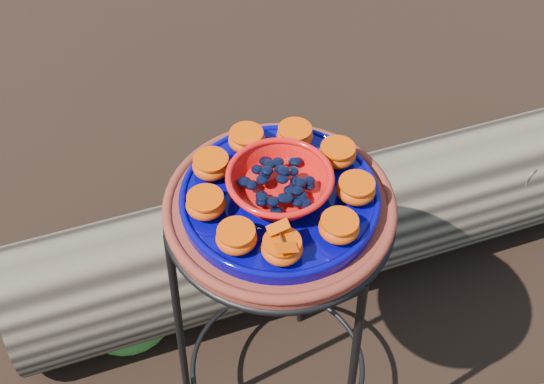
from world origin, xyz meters
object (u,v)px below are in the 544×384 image
(plant_stand, at_px, (278,320))
(terracotta_saucer, at_px, (279,209))
(red_bowl, at_px, (280,185))
(cobalt_plate, at_px, (280,199))
(driftwood_log, at_px, (337,222))

(plant_stand, bearing_deg, terracotta_saucer, 0.00)
(plant_stand, distance_m, red_bowl, 0.43)
(plant_stand, xyz_separation_m, red_bowl, (0.00, 0.00, 0.43))
(terracotta_saucer, distance_m, cobalt_plate, 0.03)
(terracotta_saucer, distance_m, red_bowl, 0.06)
(terracotta_saucer, height_order, red_bowl, red_bowl)
(driftwood_log, bearing_deg, plant_stand, -95.05)
(terracotta_saucer, bearing_deg, red_bowl, 0.00)
(driftwood_log, bearing_deg, cobalt_plate, -95.05)
(cobalt_plate, bearing_deg, driftwood_log, 84.95)
(plant_stand, height_order, red_bowl, red_bowl)
(red_bowl, height_order, driftwood_log, red_bowl)
(plant_stand, relative_size, driftwood_log, 0.40)
(plant_stand, height_order, cobalt_plate, cobalt_plate)
(plant_stand, relative_size, cobalt_plate, 2.08)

